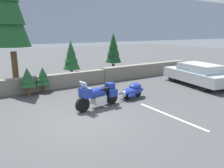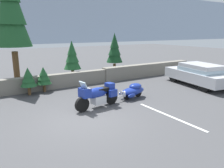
{
  "view_description": "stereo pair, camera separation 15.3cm",
  "coord_description": "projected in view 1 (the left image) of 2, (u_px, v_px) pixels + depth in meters",
  "views": [
    {
      "loc": [
        -3.65,
        -7.42,
        3.38
      ],
      "look_at": [
        2.18,
        1.53,
        0.85
      ],
      "focal_mm": 35.7,
      "sensor_mm": 36.0,
      "label": 1
    },
    {
      "loc": [
        -3.52,
        -7.51,
        3.38
      ],
      "look_at": [
        2.18,
        1.53,
        0.85
      ],
      "focal_mm": 35.7,
      "sensor_mm": 36.0,
      "label": 2
    }
  ],
  "objects": [
    {
      "name": "parking_stripe_marker",
      "position": [
        170.0,
        116.0,
        9.16
      ],
      "size": [
        0.12,
        3.6,
        0.01
      ],
      "primitive_type": "cube",
      "color": "silver",
      "rests_on": "ground"
    },
    {
      "name": "pine_tree_secondary",
      "position": [
        113.0,
        49.0,
        16.92
      ],
      "size": [
        1.24,
        1.24,
        3.28
      ],
      "color": "brown",
      "rests_on": "ground"
    },
    {
      "name": "pine_sapling_near",
      "position": [
        43.0,
        77.0,
        12.55
      ],
      "size": [
        0.86,
        0.86,
        1.44
      ],
      "color": "brown",
      "rests_on": "ground"
    },
    {
      "name": "car_shaped_trailer",
      "position": [
        133.0,
        90.0,
        11.5
      ],
      "size": [
        2.23,
        0.94,
        0.76
      ],
      "color": "black",
      "rests_on": "ground"
    },
    {
      "name": "pine_tree_tall",
      "position": [
        9.0,
        6.0,
        12.69
      ],
      "size": [
        2.13,
        2.13,
        7.63
      ],
      "color": "brown",
      "rests_on": "ground"
    },
    {
      "name": "pine_tree_far_right",
      "position": [
        71.0,
        56.0,
        14.76
      ],
      "size": [
        1.14,
        1.14,
        2.81
      ],
      "color": "brown",
      "rests_on": "ground"
    },
    {
      "name": "pine_sapling_farther",
      "position": [
        28.0,
        78.0,
        11.87
      ],
      "size": [
        0.87,
        0.87,
        1.51
      ],
      "color": "brown",
      "rests_on": "ground"
    },
    {
      "name": "sedan_at_right_edge",
      "position": [
        198.0,
        74.0,
        14.12
      ],
      "size": [
        2.54,
        4.74,
        1.41
      ],
      "color": "black",
      "rests_on": "ground"
    },
    {
      "name": "stone_guard_wall",
      "position": [
        56.0,
        81.0,
        13.46
      ],
      "size": [
        24.0,
        0.59,
        0.95
      ],
      "color": "slate",
      "rests_on": "ground"
    },
    {
      "name": "ground_plane",
      "position": [
        87.0,
        119.0,
        8.77
      ],
      "size": [
        80.0,
        80.0,
        0.0
      ],
      "primitive_type": "plane",
      "color": "#424244"
    },
    {
      "name": "touring_motorcycle",
      "position": [
        98.0,
        95.0,
        9.95
      ],
      "size": [
        2.3,
        0.95,
        1.33
      ],
      "color": "black",
      "rests_on": "ground"
    }
  ]
}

